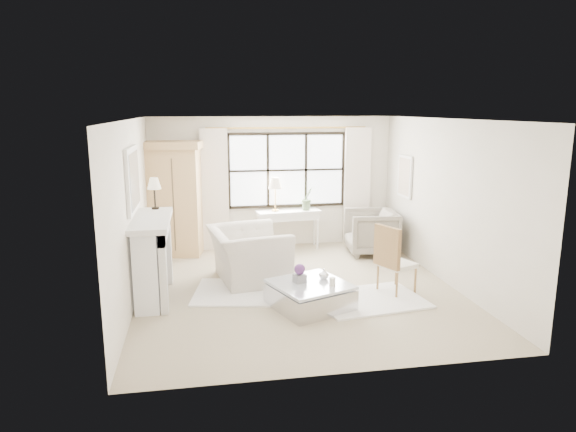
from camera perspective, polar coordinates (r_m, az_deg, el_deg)
The scene contains 32 objects.
floor at distance 8.38m, azimuth 1.06°, elevation -8.07°, with size 5.50×5.50×0.00m, color tan.
ceiling at distance 7.88m, azimuth 1.13°, elevation 10.72°, with size 5.50×5.50×0.00m, color silver.
wall_back at distance 10.70m, azimuth -1.73°, elevation 3.77°, with size 5.00×5.00×0.00m, color white.
wall_front at distance 5.42m, azimuth 6.68°, elevation -4.39°, with size 5.00×5.00×0.00m, color white.
wall_left at distance 7.94m, azimuth -16.91°, elevation 0.40°, with size 5.50×5.50×0.00m, color silver.
wall_right at distance 8.84m, azimuth 17.22°, elevation 1.51°, with size 5.50×5.50×0.00m, color beige.
window_pane at distance 10.69m, azimuth -0.12°, elevation 5.12°, with size 2.40×0.02×1.50m, color white.
window_frame at distance 10.68m, azimuth -0.11°, elevation 5.11°, with size 2.50×0.04×1.50m, color black, non-canonical shape.
curtain_rod at distance 10.56m, azimuth -0.07°, elevation 9.77°, with size 0.04×0.04×3.30m, color #B1873D.
curtain_left at distance 10.51m, azimuth -8.14°, elevation 2.87°, with size 0.55×0.10×2.47m, color silver.
curtain_right at distance 11.02m, azimuth 7.67°, elevation 3.30°, with size 0.55×0.10×2.47m, color white.
fireplace at distance 8.08m, azimuth -15.01°, elevation -4.43°, with size 0.58×1.66×1.26m.
mirror_frame at distance 7.86m, azimuth -16.91°, elevation 3.91°, with size 0.05×1.15×0.95m, color white.
mirror_glass at distance 7.85m, azimuth -16.69°, elevation 3.92°, with size 0.02×1.00×0.80m, color silver.
art_frame at distance 10.32m, azimuth 12.87°, elevation 4.30°, with size 0.04×0.62×0.82m, color silver.
art_canvas at distance 10.31m, azimuth 12.77°, elevation 4.30°, with size 0.01×0.52×0.72m, color #C7B39A.
mantel_lamp at distance 8.52m, azimuth -14.65°, elevation 3.36°, with size 0.22×0.22×0.51m.
armoire at distance 10.27m, azimuth -12.56°, elevation 1.96°, with size 1.22×0.88×2.24m.
console_table at distance 10.63m, azimuth 0.02°, elevation -1.49°, with size 1.34×0.60×0.80m.
console_lamp at distance 10.39m, azimuth -1.43°, elevation 3.57°, with size 0.28×0.28×0.69m.
orchid_plant at distance 10.55m, azimuth 2.16°, elevation 1.96°, with size 0.27×0.21×0.48m, color #566F4A.
side_table at distance 9.67m, azimuth -3.00°, elevation -3.30°, with size 0.40×0.40×0.51m.
rug_left at distance 8.21m, azimuth -4.20°, elevation -8.41°, with size 1.74×1.23×0.03m, color white.
rug_right at distance 7.99m, azimuth 9.09°, elevation -9.15°, with size 1.57×1.18×0.03m, color white.
club_armchair at distance 8.66m, azimuth -4.42°, elevation -4.34°, with size 1.37×1.20×0.89m, color beige.
wingback_chair at distance 10.37m, azimuth 9.21°, elevation -1.76°, with size 0.94×0.97×0.88m, color gray.
french_chair at distance 8.28m, azimuth 11.85°, elevation -6.30°, with size 0.63×0.63×1.08m.
coffee_table at distance 7.57m, azimuth 2.46°, elevation -8.85°, with size 1.29×1.29×0.38m.
planter_box at distance 7.50m, azimuth 1.30°, elevation -6.94°, with size 0.16×0.16×0.12m, color gray.
planter_flowers at distance 7.46m, azimuth 1.31°, elevation -5.93°, with size 0.16×0.16×0.16m, color #582B6C.
pillar_candle at distance 7.39m, azimuth 4.95°, elevation -7.27°, with size 0.09×0.09×0.12m, color #EEE6CF.
coffee_vase at distance 7.66m, azimuth 4.00°, elevation -6.43°, with size 0.15×0.15×0.15m, color silver.
Camera 1 is at (-1.51, -7.73, 2.86)m, focal length 32.00 mm.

